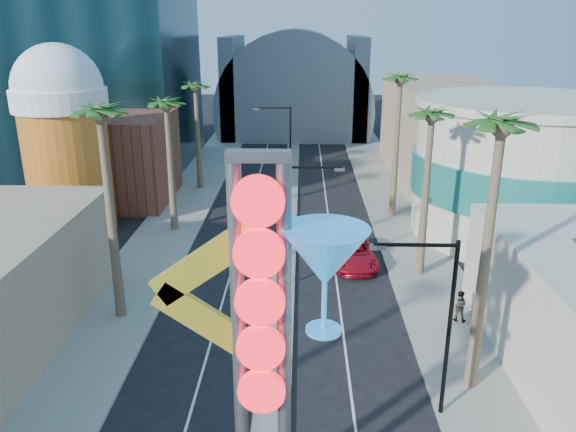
% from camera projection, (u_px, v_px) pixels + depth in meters
% --- Properties ---
extents(sidewalk_west, '(5.00, 100.00, 0.15)m').
position_uv_depth(sidewalk_west, '(181.00, 210.00, 49.86)').
color(sidewalk_west, gray).
rests_on(sidewalk_west, ground).
extents(sidewalk_east, '(5.00, 100.00, 0.15)m').
position_uv_depth(sidewalk_east, '(396.00, 212.00, 49.40)').
color(sidewalk_east, gray).
rests_on(sidewalk_east, ground).
extents(median, '(1.60, 84.00, 0.15)m').
position_uv_depth(median, '(289.00, 201.00, 52.46)').
color(median, gray).
rests_on(median, ground).
extents(brick_filler_west, '(10.00, 10.00, 8.00)m').
position_uv_depth(brick_filler_west, '(115.00, 159.00, 51.57)').
color(brick_filler_west, brown).
rests_on(brick_filler_west, ground).
extents(filler_east, '(10.00, 20.00, 10.00)m').
position_uv_depth(filler_east, '(441.00, 130.00, 59.91)').
color(filler_east, tan).
rests_on(filler_east, ground).
extents(beer_mug, '(7.00, 7.00, 14.50)m').
position_uv_depth(beer_mug, '(64.00, 133.00, 42.78)').
color(beer_mug, '#B24617').
rests_on(beer_mug, ground).
extents(turquoise_building, '(16.60, 16.60, 10.60)m').
position_uv_depth(turquoise_building, '(522.00, 169.00, 42.77)').
color(turquoise_building, '#BBB19E').
rests_on(turquoise_building, ground).
extents(canopy, '(22.00, 16.00, 22.00)m').
position_uv_depth(canopy, '(294.00, 104.00, 83.20)').
color(canopy, slate).
rests_on(canopy, ground).
extents(neon_sign, '(6.53, 2.60, 12.55)m').
position_uv_depth(neon_sign, '(288.00, 321.00, 16.98)').
color(neon_sign, gray).
rests_on(neon_sign, ground).
extents(streetlight_0, '(3.79, 0.25, 8.00)m').
position_uv_depth(streetlight_0, '(291.00, 214.00, 33.87)').
color(streetlight_0, black).
rests_on(streetlight_0, ground).
extents(streetlight_1, '(3.79, 0.25, 8.00)m').
position_uv_depth(streetlight_1, '(285.00, 137.00, 56.57)').
color(streetlight_1, black).
rests_on(streetlight_1, ground).
extents(streetlight_2, '(3.45, 0.25, 8.00)m').
position_uv_depth(streetlight_2, '(439.00, 314.00, 22.40)').
color(streetlight_2, black).
rests_on(streetlight_2, ground).
extents(palm_1, '(2.40, 2.40, 12.70)m').
position_uv_depth(palm_1, '(101.00, 127.00, 28.38)').
color(palm_1, brown).
rests_on(palm_1, ground).
extents(palm_2, '(2.40, 2.40, 11.20)m').
position_uv_depth(palm_2, '(167.00, 112.00, 42.05)').
color(palm_2, brown).
rests_on(palm_2, ground).
extents(palm_3, '(2.40, 2.40, 11.20)m').
position_uv_depth(palm_3, '(196.00, 93.00, 53.38)').
color(palm_3, brown).
rests_on(palm_3, ground).
extents(palm_5, '(2.40, 2.40, 13.20)m').
position_uv_depth(palm_5, '(500.00, 145.00, 22.13)').
color(palm_5, brown).
rests_on(palm_5, ground).
extents(palm_6, '(2.40, 2.40, 11.70)m').
position_uv_depth(palm_6, '(431.00, 126.00, 33.90)').
color(palm_6, brown).
rests_on(palm_6, ground).
extents(palm_7, '(2.40, 2.40, 12.70)m').
position_uv_depth(palm_7, '(400.00, 89.00, 44.95)').
color(palm_7, brown).
rests_on(palm_7, ground).
extents(red_pickup, '(3.15, 6.25, 1.69)m').
position_uv_depth(red_pickup, '(353.00, 252.00, 38.70)').
color(red_pickup, '#B40D20').
rests_on(red_pickup, ground).
extents(pedestrian_b, '(1.06, 0.94, 1.81)m').
position_uv_depth(pedestrian_b, '(459.00, 306.00, 30.95)').
color(pedestrian_b, gray).
rests_on(pedestrian_b, sidewalk_east).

